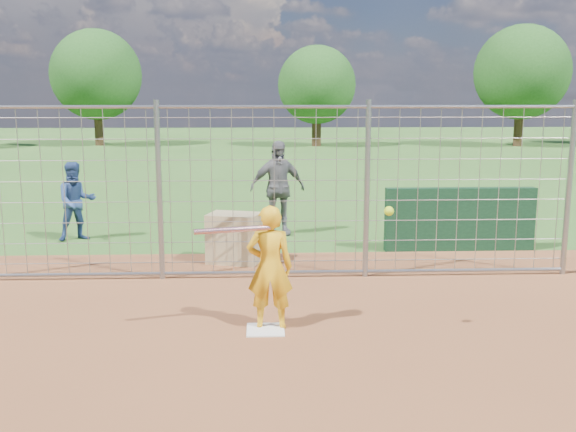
{
  "coord_description": "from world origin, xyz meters",
  "views": [
    {
      "loc": [
        -0.03,
        -7.18,
        2.63
      ],
      "look_at": [
        0.3,
        0.8,
        1.15
      ],
      "focal_mm": 40.0,
      "sensor_mm": 36.0,
      "label": 1
    }
  ],
  "objects_px": {
    "bystander_a": "(76,201)",
    "equipment_bin": "(234,238)",
    "bystander_b": "(277,188)",
    "batter": "(270,267)"
  },
  "relations": [
    {
      "from": "bystander_a",
      "to": "equipment_bin",
      "type": "relative_size",
      "value": 1.84
    },
    {
      "from": "bystander_a",
      "to": "equipment_bin",
      "type": "distance_m",
      "value": 3.49
    },
    {
      "from": "bystander_b",
      "to": "equipment_bin",
      "type": "xyz_separation_m",
      "value": [
        -0.75,
        -2.11,
        -0.51
      ]
    },
    {
      "from": "bystander_a",
      "to": "equipment_bin",
      "type": "height_order",
      "value": "bystander_a"
    },
    {
      "from": "batter",
      "to": "equipment_bin",
      "type": "distance_m",
      "value": 3.09
    },
    {
      "from": "bystander_b",
      "to": "bystander_a",
      "type": "bearing_deg",
      "value": 171.79
    },
    {
      "from": "equipment_bin",
      "to": "bystander_a",
      "type": "bearing_deg",
      "value": 165.71
    },
    {
      "from": "batter",
      "to": "bystander_a",
      "type": "xyz_separation_m",
      "value": [
        -3.52,
        4.79,
        0.01
      ]
    },
    {
      "from": "bystander_a",
      "to": "equipment_bin",
      "type": "xyz_separation_m",
      "value": [
        2.99,
        -1.77,
        -0.33
      ]
    },
    {
      "from": "batter",
      "to": "bystander_a",
      "type": "bearing_deg",
      "value": -51.52
    }
  ]
}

